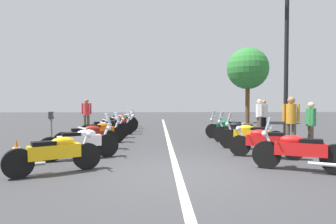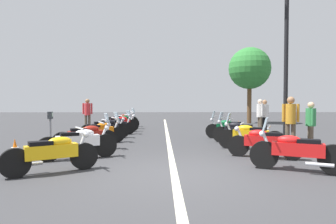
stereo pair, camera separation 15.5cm
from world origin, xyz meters
name	(u,v)px [view 1 (the left image)]	position (x,y,z in m)	size (l,w,h in m)	color
ground_plane	(178,174)	(0.00, 0.00, 0.00)	(80.00, 80.00, 0.00)	#38383A
lane_centre_stripe	(167,137)	(6.80, 0.00, 0.00)	(26.45, 0.16, 0.01)	beige
motorcycle_left_row_0	(55,153)	(0.14, 2.70, 0.45)	(1.21, 1.83, 0.99)	black
motorcycle_left_row_1	(80,142)	(1.74, 2.58, 0.46)	(1.10, 2.03, 1.01)	black
motorcycle_left_row_2	(87,136)	(3.10, 2.72, 0.47)	(1.07, 1.94, 1.21)	black
motorcycle_left_row_3	(100,132)	(4.72, 2.65, 0.46)	(1.16, 1.87, 1.19)	black
motorcycle_left_row_4	(106,128)	(6.18, 2.70, 0.46)	(1.11, 2.01, 1.01)	black
motorcycle_left_row_5	(115,126)	(7.61, 2.50, 0.46)	(1.16, 1.86, 1.19)	black
motorcycle_left_row_6	(119,123)	(9.02, 2.52, 0.46)	(0.99, 2.03, 1.01)	black
motorcycle_left_row_7	(121,121)	(10.59, 2.58, 0.47)	(0.93, 2.00, 1.21)	black
motorcycle_left_row_8	(121,120)	(12.03, 2.78, 0.47)	(1.10, 2.01, 1.22)	black
motorcycle_right_row_0	(298,150)	(0.19, -2.79, 0.47)	(1.06, 1.96, 1.22)	black
motorcycle_right_row_1	(265,142)	(1.78, -2.62, 0.45)	(1.02, 1.95, 0.99)	black
motorcycle_right_row_2	(251,135)	(3.18, -2.65, 0.47)	(1.05, 2.04, 1.22)	black
motorcycle_right_row_3	(239,131)	(4.68, -2.69, 0.46)	(1.13, 1.96, 1.20)	black
motorcycle_right_row_4	(229,128)	(6.02, -2.64, 0.47)	(0.96, 2.03, 1.21)	black
street_lamp_twin_globe	(287,41)	(3.54, -3.99, 3.68)	(0.32, 1.22, 5.48)	black
parking_meter	(51,125)	(2.59, 3.68, 0.90)	(0.19, 0.14, 1.29)	slate
traffic_cone_0	(16,151)	(1.48, 4.20, 0.29)	(0.36, 0.36, 0.61)	orange
traffic_cone_1	(238,127)	(8.75, -3.78, 0.29)	(0.36, 0.36, 0.61)	orange
traffic_cone_2	(297,146)	(2.03, -3.68, 0.29)	(0.36, 0.36, 0.61)	orange
bystander_0	(291,119)	(3.03, -3.95, 1.04)	(0.32, 0.50, 1.76)	brown
bystander_1	(264,114)	(7.86, -4.84, 1.00)	(0.32, 0.49, 1.70)	black
bystander_2	(259,114)	(7.67, -4.55, 1.02)	(0.53, 0.32, 1.73)	brown
bystander_3	(311,122)	(3.17, -4.68, 0.93)	(0.52, 0.32, 1.59)	brown
bystander_4	(86,112)	(9.50, 4.33, 1.04)	(0.32, 0.52, 1.77)	brown
roadside_tree_0	(248,69)	(15.13, -6.31, 4.10)	(3.10, 3.10, 5.68)	brown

